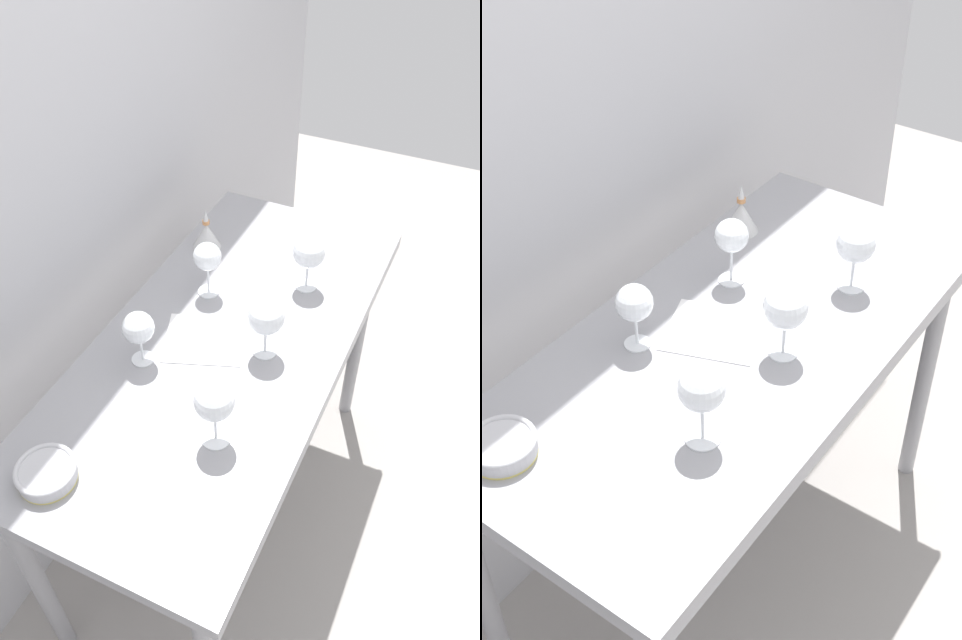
# 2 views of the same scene
# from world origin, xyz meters

# --- Properties ---
(ground_plane) EXTENTS (6.00, 6.00, 0.00)m
(ground_plane) POSITION_xyz_m (0.00, 0.00, 0.00)
(ground_plane) COLOR #9D9893
(back_wall) EXTENTS (3.80, 0.04, 2.60)m
(back_wall) POSITION_xyz_m (0.00, 0.49, 1.30)
(back_wall) COLOR #B9B9BE
(back_wall) RESTS_ON ground_plane
(steel_counter) EXTENTS (1.40, 0.65, 0.90)m
(steel_counter) POSITION_xyz_m (0.00, -0.01, 0.79)
(steel_counter) COLOR gray
(steel_counter) RESTS_ON ground_plane
(wine_glass_near_right) EXTENTS (0.09, 0.09, 0.18)m
(wine_glass_near_right) POSITION_xyz_m (0.31, -0.13, 1.02)
(wine_glass_near_right) COLOR white
(wine_glass_near_right) RESTS_ON steel_counter
(wine_glass_near_left) EXTENTS (0.09, 0.09, 0.18)m
(wine_glass_near_left) POSITION_xyz_m (-0.31, -0.13, 1.03)
(wine_glass_near_left) COLOR white
(wine_glass_near_left) RESTS_ON steel_counter
(wine_glass_far_left) EXTENTS (0.09, 0.09, 0.16)m
(wine_glass_far_left) POSITION_xyz_m (-0.16, 0.16, 1.01)
(wine_glass_far_left) COLOR white
(wine_glass_far_left) RESTS_ON steel_counter
(wine_glass_near_center) EXTENTS (0.10, 0.10, 0.18)m
(wine_glass_near_center) POSITION_xyz_m (-0.00, -0.13, 1.03)
(wine_glass_near_center) COLOR white
(wine_glass_near_center) RESTS_ON steel_counter
(wine_glass_far_right) EXTENTS (0.08, 0.08, 0.17)m
(wine_glass_far_right) POSITION_xyz_m (0.16, 0.12, 1.03)
(wine_glass_far_right) COLOR white
(wine_glass_far_right) RESTS_ON steel_counter
(tasting_sheet_upper) EXTENTS (0.26, 0.27, 0.00)m
(tasting_sheet_upper) POSITION_xyz_m (-0.03, 0.04, 0.90)
(tasting_sheet_upper) COLOR white
(tasting_sheet_upper) RESTS_ON steel_counter
(tasting_bowl) EXTENTS (0.14, 0.14, 0.04)m
(tasting_bowl) POSITION_xyz_m (-0.56, 0.16, 0.92)
(tasting_bowl) COLOR #DBCC66
(tasting_bowl) RESTS_ON steel_counter
(decanter_funnel) EXTENTS (0.09, 0.09, 0.14)m
(decanter_funnel) POSITION_xyz_m (0.36, 0.23, 0.95)
(decanter_funnel) COLOR silver
(decanter_funnel) RESTS_ON steel_counter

